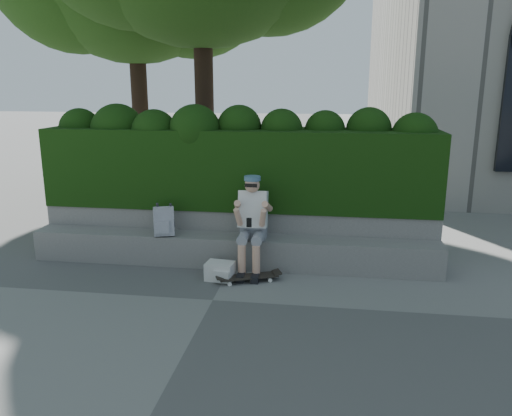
% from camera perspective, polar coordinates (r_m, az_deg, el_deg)
% --- Properties ---
extents(ground, '(80.00, 80.00, 0.00)m').
position_cam_1_polar(ground, '(6.33, -4.97, -10.44)').
color(ground, slate).
rests_on(ground, ground).
extents(bench_ledge, '(6.00, 0.45, 0.45)m').
position_cam_1_polar(bench_ledge, '(7.38, -2.81, -4.89)').
color(bench_ledge, gray).
rests_on(bench_ledge, ground).
extents(planter_wall, '(6.00, 0.50, 0.75)m').
position_cam_1_polar(planter_wall, '(7.78, -2.15, -2.73)').
color(planter_wall, gray).
rests_on(planter_wall, ground).
extents(hedge, '(6.00, 1.00, 1.20)m').
position_cam_1_polar(hedge, '(7.78, -1.92, 4.64)').
color(hedge, black).
rests_on(hedge, planter_wall).
extents(person, '(0.40, 0.76, 1.38)m').
position_cam_1_polar(person, '(7.00, -0.43, -1.42)').
color(person, gray).
rests_on(person, ground).
extents(skateboard, '(0.82, 0.48, 0.08)m').
position_cam_1_polar(skateboard, '(6.83, -0.86, -7.88)').
color(skateboard, black).
rests_on(skateboard, ground).
extents(backpack_plaid, '(0.33, 0.24, 0.43)m').
position_cam_1_polar(backpack_plaid, '(7.41, -10.48, -1.49)').
color(backpack_plaid, silver).
rests_on(backpack_plaid, bench_ledge).
extents(backpack_ground, '(0.41, 0.31, 0.24)m').
position_cam_1_polar(backpack_ground, '(6.90, -4.13, -7.19)').
color(backpack_ground, silver).
rests_on(backpack_ground, ground).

